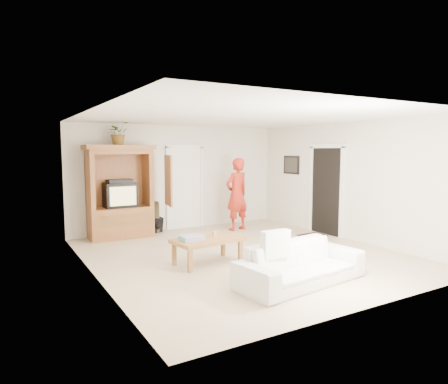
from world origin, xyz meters
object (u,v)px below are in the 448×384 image
object	(u,v)px
coffee_table	(208,241)
sofa	(301,264)
armoire	(121,198)
man	(237,194)

from	to	relation	value
coffee_table	sofa	bearing A→B (deg)	-73.91
armoire	sofa	size ratio (longest dim) A/B	1.01
man	sofa	size ratio (longest dim) A/B	0.86
armoire	man	xyz separation A→B (m)	(2.72, -0.60, -0.01)
armoire	coffee_table	bearing A→B (deg)	-76.07
sofa	coffee_table	distance (m)	1.78
man	sofa	world-z (taller)	man
sofa	coffee_table	world-z (taller)	sofa
man	sofa	distance (m)	4.15
man	coffee_table	size ratio (longest dim) A/B	1.39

